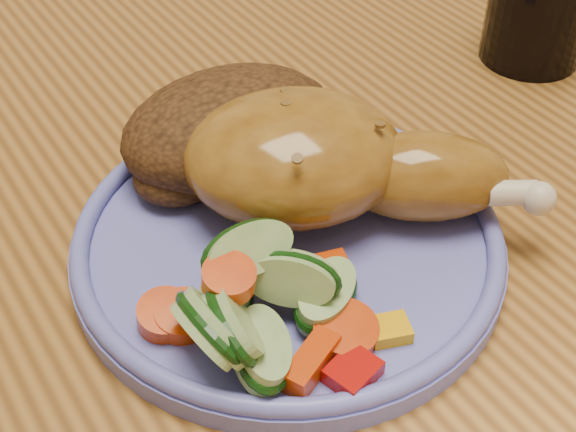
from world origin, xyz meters
The scene contains 7 objects.
dining_table centered at (0.00, 0.00, 0.67)m, with size 0.90×1.40×0.75m.
chair_far centered at (0.00, 0.63, 0.49)m, with size 0.42×0.42×0.91m.
plate centered at (-0.08, -0.12, 0.76)m, with size 0.23×0.23×0.01m, color #5E62C3.
plate_rim centered at (-0.08, -0.12, 0.77)m, with size 0.23×0.23×0.01m, color #5E62C3.
chicken_leg centered at (-0.05, -0.11, 0.79)m, with size 0.18×0.17×0.06m.
rice_pilaf centered at (-0.07, -0.04, 0.78)m, with size 0.14×0.09×0.06m.
vegetable_pile centered at (-0.13, -0.17, 0.78)m, with size 0.11×0.11×0.05m.
Camera 1 is at (-0.25, -0.38, 1.06)m, focal length 50.00 mm.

